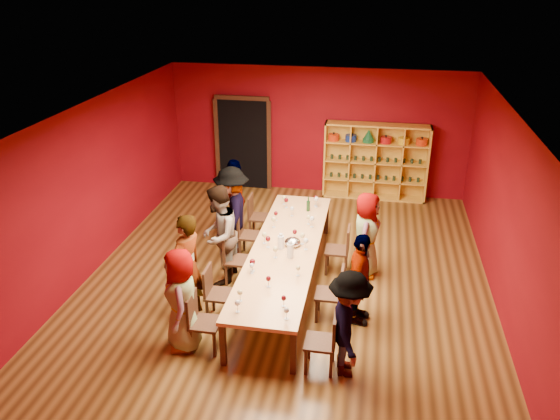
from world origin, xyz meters
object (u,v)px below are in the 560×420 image
object	(u,v)px
chair_person_left_2	(233,256)
spittoon_bowl	(293,242)
person_left_2	(219,235)
person_right_0	(349,324)
person_left_1	(187,267)
chair_person_left_4	(256,214)
wine_bottle	(308,206)
person_left_3	(232,212)
shelving_unit	(376,158)
person_left_0	(182,300)
chair_person_left_3	(246,232)
chair_person_left_1	(215,291)
person_right_1	(359,279)
person_left_4	(235,198)
tasting_table	(285,250)
chair_person_right_0	(326,339)
chair_person_right_1	(334,291)
chair_person_left_0	(200,319)
person_right_3	(366,235)
chair_person_right_3	(342,247)

from	to	relation	value
chair_person_left_2	spittoon_bowl	world-z (taller)	spittoon_bowl
person_left_2	person_right_0	distance (m)	3.08
person_left_1	chair_person_left_4	distance (m)	2.95
person_left_1	wine_bottle	xyz separation A→B (m)	(1.52, 2.68, -0.01)
wine_bottle	person_left_3	bearing A→B (deg)	-155.36
shelving_unit	person_left_2	distance (m)	5.03
person_left_0	chair_person_left_3	xyz separation A→B (m)	(0.25, 2.81, -0.29)
person_left_1	wine_bottle	size ratio (longest dim) A/B	6.11
chair_person_left_1	person_right_1	world-z (taller)	person_right_1
person_left_1	spittoon_bowl	xyz separation A→B (m)	(1.45, 1.21, -0.06)
person_left_4	person_right_0	distance (m)	4.54
tasting_table	chair_person_left_1	xyz separation A→B (m)	(-0.91, -1.11, -0.20)
chair_person_left_1	spittoon_bowl	world-z (taller)	spittoon_bowl
chair_person_left_4	person_right_1	distance (m)	3.39
person_left_0	person_right_0	bearing A→B (deg)	69.32
shelving_unit	chair_person_left_3	world-z (taller)	shelving_unit
chair_person_left_3	person_left_1	bearing A→B (deg)	-101.77
chair_person_right_0	tasting_table	bearing A→B (deg)	114.47
person_left_4	chair_person_right_1	bearing A→B (deg)	24.42
person_left_0	person_left_4	world-z (taller)	person_left_4
person_right_1	wine_bottle	distance (m)	2.61
wine_bottle	chair_person_left_0	bearing A→B (deg)	-107.65
person_right_1	spittoon_bowl	xyz separation A→B (m)	(-1.17, 0.89, 0.06)
tasting_table	spittoon_bowl	bearing A→B (deg)	39.54
wine_bottle	person_right_3	bearing A→B (deg)	-38.50
chair_person_left_1	chair_person_right_1	size ratio (longest dim) A/B	1.00
person_right_0	chair_person_right_1	bearing A→B (deg)	5.65
person_left_4	tasting_table	bearing A→B (deg)	20.19
chair_person_left_4	person_right_3	bearing A→B (deg)	-26.70
person_left_0	spittoon_bowl	bearing A→B (deg)	129.58
chair_person_right_3	wine_bottle	bearing A→B (deg)	128.68
tasting_table	spittoon_bowl	size ratio (longest dim) A/B	16.02
person_right_3	spittoon_bowl	bearing A→B (deg)	121.42
chair_person_right_3	chair_person_left_4	bearing A→B (deg)	148.28
person_left_2	chair_person_left_4	bearing A→B (deg)	174.28
chair_person_left_2	spittoon_bowl	size ratio (longest dim) A/B	3.17
chair_person_left_3	wine_bottle	size ratio (longest dim) A/B	3.11
tasting_table	chair_person_right_1	size ratio (longest dim) A/B	5.06
chair_person_left_0	chair_person_right_1	world-z (taller)	same
chair_person_right_1	spittoon_bowl	size ratio (longest dim) A/B	3.17
person_left_2	chair_person_right_1	size ratio (longest dim) A/B	1.99
chair_person_left_3	chair_person_right_3	size ratio (longest dim) A/B	1.00
chair_person_left_3	chair_person_right_0	distance (m)	3.46
tasting_table	chair_person_left_3	world-z (taller)	chair_person_left_3
chair_person_left_3	person_right_3	xyz separation A→B (m)	(2.24, -0.29, 0.29)
shelving_unit	chair_person_left_4	distance (m)	3.47
person_left_1	person_left_3	size ratio (longest dim) A/B	0.99
person_left_4	person_right_3	xyz separation A→B (m)	(2.66, -1.13, -0.03)
person_left_0	chair_person_left_1	size ratio (longest dim) A/B	1.76
tasting_table	person_left_2	world-z (taller)	person_left_2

